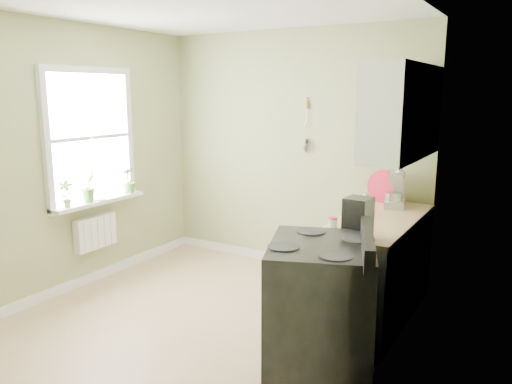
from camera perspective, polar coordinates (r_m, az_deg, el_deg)
The scene contains 21 objects.
floor at distance 4.62m, azimuth -6.70°, elevation -14.73°, with size 3.20×3.60×0.02m, color tan.
ceiling at distance 4.21m, azimuth -7.62°, elevation 20.75°, with size 3.20×3.60×0.02m, color white.
wall_back at distance 5.73m, azimuth 4.08°, elevation 4.66°, with size 3.20×0.02×2.70m, color tan.
wall_left at distance 5.34m, azimuth -20.93°, elevation 3.45°, with size 0.02×3.60×2.70m, color tan.
wall_right at distance 3.47m, azimuth 14.37°, elevation -0.08°, with size 0.02×3.60×2.70m, color tan.
base_cabinets at distance 4.72m, azimuth 13.71°, elevation -8.53°, with size 0.60×1.60×0.87m, color white.
countertop at distance 4.59m, azimuth 13.86°, elevation -3.17°, with size 0.64×1.60×0.04m, color #D6B183.
upper_cabinets at distance 4.52m, azimuth 16.48°, elevation 8.79°, with size 0.35×1.40×0.80m, color white.
window at distance 5.49m, azimuth -18.45°, elevation 5.91°, with size 0.06×1.14×1.44m.
window_sill at distance 5.53m, azimuth -17.52°, elevation -1.02°, with size 0.18×1.14×0.04m, color white.
radiator at distance 5.60m, azimuth -17.90°, elevation -4.38°, with size 0.12×0.50×0.35m, color white.
wall_utensils at distance 5.59m, azimuth 5.81°, elevation 6.68°, with size 0.02×0.14×0.58m.
stove at distance 3.62m, azimuth 7.42°, elevation -13.32°, with size 0.98×1.02×1.13m.
stand_mixer at distance 5.04m, azimuth 15.68°, elevation 0.08°, with size 0.24×0.33×0.37m.
kettle at distance 4.71m, azimuth 12.36°, elevation -1.29°, with size 0.19×0.11×0.19m.
coffee_maker at distance 3.89m, azimuth 11.54°, elevation -3.07°, with size 0.20×0.21×0.32m.
red_tray at distance 5.20m, azimuth 14.32°, elevation 0.61°, with size 0.33×0.33×0.02m, color #B91A35.
jar at distance 4.20m, azimuth 8.78°, elevation -3.43°, with size 0.08×0.08×0.08m.
plant_a at distance 5.23m, azimuth -20.90°, elevation -0.17°, with size 0.14×0.10×0.28m, color #46812F.
plant_b at distance 5.40m, azimuth -18.62°, elevation 0.61°, with size 0.18×0.15×0.33m, color #46812F.
plant_c at distance 5.78m, azimuth -14.39°, elevation 1.30°, with size 0.16×0.16×0.28m, color #46812F.
Camera 1 is at (2.56, -3.27, 2.02)m, focal length 35.00 mm.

